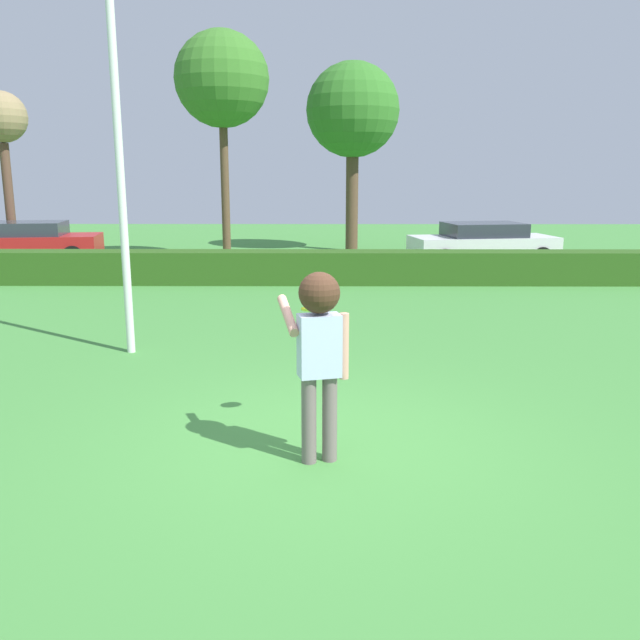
# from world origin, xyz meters

# --- Properties ---
(ground_plane) EXTENTS (60.00, 60.00, 0.00)m
(ground_plane) POSITION_xyz_m (0.00, 0.00, 0.00)
(ground_plane) COLOR #468D3E
(person) EXTENTS (0.69, 0.71, 1.81)m
(person) POSITION_xyz_m (0.01, -0.39, 1.19)
(person) COLOR slate
(person) RESTS_ON ground
(frisbee) EXTENTS (0.23, 0.22, 0.10)m
(frisbee) POSITION_xyz_m (-0.07, 0.49, 1.29)
(frisbee) COLOR yellow
(lamppost) EXTENTS (0.24, 0.24, 6.09)m
(lamppost) POSITION_xyz_m (-2.89, 3.54, 3.36)
(lamppost) COLOR silver
(lamppost) RESTS_ON ground
(hedge_row) EXTENTS (26.96, 0.90, 0.80)m
(hedge_row) POSITION_xyz_m (0.00, 10.09, 0.40)
(hedge_row) COLOR #2C5619
(hedge_row) RESTS_ON ground
(parked_car_red) EXTENTS (4.41, 2.31, 1.25)m
(parked_car_red) POSITION_xyz_m (-8.93, 13.82, 0.69)
(parked_car_red) COLOR #B21E1E
(parked_car_red) RESTS_ON ground
(parked_car_white) EXTENTS (4.43, 2.38, 1.25)m
(parked_car_white) POSITION_xyz_m (4.76, 13.54, 0.69)
(parked_car_white) COLOR white
(parked_car_white) RESTS_ON ground
(bare_elm_tree) EXTENTS (1.59, 1.59, 5.20)m
(bare_elm_tree) POSITION_xyz_m (-10.07, 15.37, 4.21)
(bare_elm_tree) COLOR brown
(bare_elm_tree) RESTS_ON ground
(willow_tree) EXTENTS (2.81, 2.81, 6.80)m
(willow_tree) POSITION_xyz_m (-2.98, 14.46, 5.36)
(willow_tree) COLOR brown
(willow_tree) RESTS_ON ground
(oak_tree) EXTENTS (3.17, 3.17, 6.36)m
(oak_tree) POSITION_xyz_m (1.01, 17.27, 4.71)
(oak_tree) COLOR brown
(oak_tree) RESTS_ON ground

